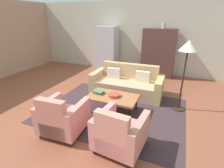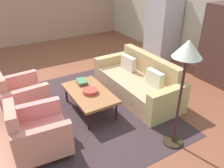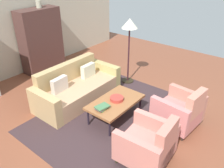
{
  "view_description": "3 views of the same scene",
  "coord_description": "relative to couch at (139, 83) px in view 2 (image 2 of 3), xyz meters",
  "views": [
    {
      "loc": [
        1.81,
        -3.31,
        2.2
      ],
      "look_at": [
        0.22,
        0.55,
        0.52
      ],
      "focal_mm": 26.9,
      "sensor_mm": 36.0,
      "label": 1
    },
    {
      "loc": [
        3.85,
        -1.47,
        2.59
      ],
      "look_at": [
        0.72,
        0.4,
        0.62
      ],
      "focal_mm": 36.47,
      "sensor_mm": 36.0,
      "label": 2
    },
    {
      "loc": [
        -2.71,
        -2.38,
        3.01
      ],
      "look_at": [
        0.41,
        0.14,
        0.8
      ],
      "focal_mm": 36.95,
      "sensor_mm": 36.0,
      "label": 3
    }
  ],
  "objects": [
    {
      "name": "wall_left",
      "position": [
        -4.9,
        -1.25,
        1.11
      ],
      "size": [
        0.12,
        7.21,
        2.8
      ],
      "primitive_type": "cube",
      "color": "tan",
      "rests_on": "ground"
    },
    {
      "name": "wall_back",
      "position": [
        -0.43,
        2.35,
        1.11
      ],
      "size": [
        8.93,
        0.12,
        2.8
      ],
      "primitive_type": "cube",
      "color": "beige",
      "rests_on": "ground"
    },
    {
      "name": "refrigerator",
      "position": [
        -1.48,
        1.9,
        0.64
      ],
      "size": [
        0.8,
        0.73,
        1.85
      ],
      "color": "#B7BABF",
      "rests_on": "ground"
    },
    {
      "name": "fruit_bowl",
      "position": [
        0.05,
        -1.19,
        0.16
      ],
      "size": [
        0.28,
        0.28,
        0.07
      ],
      "primitive_type": "cylinder",
      "color": "#B43930",
      "rests_on": "coffee_table"
    },
    {
      "name": "book_stack",
      "position": [
        -0.39,
        -1.16,
        0.17
      ],
      "size": [
        0.3,
        0.23,
        0.07
      ],
      "color": "#527B43",
      "rests_on": "coffee_table"
    },
    {
      "name": "coffee_table",
      "position": [
        0.0,
        -1.19,
        0.09
      ],
      "size": [
        1.2,
        0.7,
        0.42
      ],
      "color": "black",
      "rests_on": "ground"
    },
    {
      "name": "armchair_right",
      "position": [
        0.59,
        -2.35,
        0.06
      ],
      "size": [
        0.87,
        0.87,
        0.88
      ],
      "rotation": [
        0.0,
        0.0,
        -0.09
      ],
      "color": "#2F1F23",
      "rests_on": "ground"
    },
    {
      "name": "floor_lamp",
      "position": [
        1.51,
        -0.43,
        1.16
      ],
      "size": [
        0.4,
        0.4,
        1.72
      ],
      "color": "black",
      "rests_on": "ground"
    },
    {
      "name": "area_rug",
      "position": [
        0.0,
        -1.14,
        -0.28
      ],
      "size": [
        3.4,
        2.6,
        0.01
      ],
      "primitive_type": "cube",
      "color": "#3A292C",
      "rests_on": "ground"
    },
    {
      "name": "ground_plane",
      "position": [
        -0.43,
        -1.25,
        -0.29
      ],
      "size": [
        10.72,
        10.72,
        0.0
      ],
      "primitive_type": "plane",
      "color": "brown"
    },
    {
      "name": "armchair_left",
      "position": [
        -0.59,
        -2.35,
        0.06
      ],
      "size": [
        0.85,
        0.85,
        0.88
      ],
      "rotation": [
        0.0,
        0.0,
        0.07
      ],
      "color": "#2E291B",
      "rests_on": "ground"
    },
    {
      "name": "couch",
      "position": [
        0.0,
        0.0,
        0.0
      ],
      "size": [
        2.11,
        0.92,
        0.86
      ],
      "rotation": [
        0.0,
        0.0,
        3.15
      ],
      "color": "tan",
      "rests_on": "ground"
    }
  ]
}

